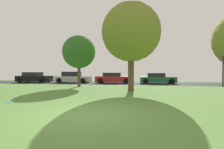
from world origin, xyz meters
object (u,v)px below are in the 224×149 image
Objects in this scene: frisbee_disc at (9,102)px; oak_tree_left at (79,52)px; maple_tree_near at (131,32)px; parked_car_green at (157,79)px; parked_car_black at (34,78)px; street_lamp_post at (223,64)px; parked_car_red at (114,78)px; parked_car_silver at (73,78)px.

oak_tree_left is at bearing 86.67° from frisbee_disc.
parked_car_green is (2.88, 8.47, -3.87)m from maple_tree_near.
maple_tree_near is at bearing -108.80° from parked_car_green.
street_lamp_post reaches higher than parked_car_black.
maple_tree_near is 9.86m from parked_car_red.
parked_car_red is at bearing 64.78° from oak_tree_left.
parked_car_silver is 17.09m from street_lamp_post.
parked_car_black is 10.80m from parked_car_red.
parked_car_black reaches higher than frisbee_disc.
frisbee_disc is at bearing -81.13° from parked_car_silver.
street_lamp_post is (5.79, -3.63, 1.65)m from parked_car_green.
oak_tree_left reaches higher than parked_car_red.
oak_tree_left is 6.84m from parked_car_red.
parked_car_red is at bearing 160.86° from street_lamp_post.
parked_car_black is 16.20m from parked_car_green.
frisbee_disc is at bearing -121.15° from parked_car_green.
oak_tree_left reaches higher than parked_car_black.
parked_car_red reaches higher than parked_car_green.
street_lamp_post is at bearing 36.32° from frisbee_disc.
oak_tree_left reaches higher than frisbee_disc.
parked_car_silver is at bearing 98.87° from frisbee_disc.
parked_car_black is 5.39m from parked_car_silver.
parked_car_silver is at bearing 179.42° from parked_car_green.
parked_car_black is 1.00× the size of street_lamp_post.
maple_tree_near is 1.50× the size of street_lamp_post.
parked_car_red is 11.95m from street_lamp_post.
maple_tree_near reaches higher than parked_car_red.
maple_tree_near is 1.59× the size of parked_car_green.
parked_car_silver is (5.39, 0.22, 0.02)m from parked_car_black.
oak_tree_left is at bearing -146.16° from parked_car_green.
oak_tree_left is 18.57× the size of frisbee_disc.
street_lamp_post is (14.36, 10.56, 2.24)m from frisbee_disc.
parked_car_red is 1.02× the size of street_lamp_post.
parked_car_silver is at bearing 132.75° from maple_tree_near.
parked_car_silver reaches higher than parked_car_black.
oak_tree_left is 1.11× the size of street_lamp_post.
maple_tree_near is at bearing -47.25° from parked_car_silver.
parked_car_black is at bearing -177.67° from parked_car_silver.
street_lamp_post reaches higher than frisbee_disc.
frisbee_disc is at bearing -102.41° from parked_car_red.
parked_car_silver reaches higher than parked_car_green.
maple_tree_near is at bearing -150.85° from street_lamp_post.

